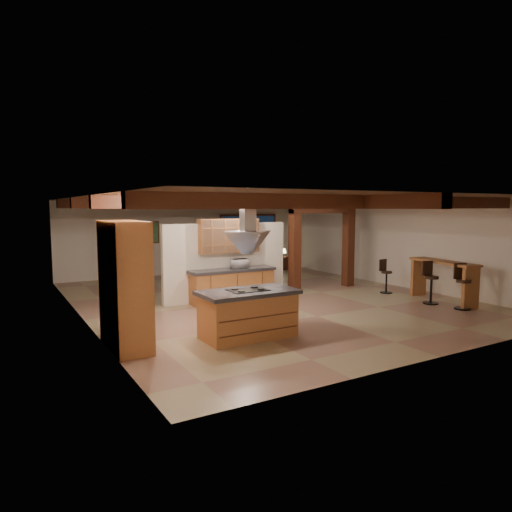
{
  "coord_description": "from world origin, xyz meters",
  "views": [
    {
      "loc": [
        -6.79,
        -11.14,
        2.65
      ],
      "look_at": [
        -0.01,
        0.5,
        1.21
      ],
      "focal_mm": 32.0,
      "sensor_mm": 36.0,
      "label": 1
    }
  ],
  "objects_px": {
    "bar_counter": "(443,274)",
    "dining_table": "(226,274)",
    "kitchen_island": "(248,313)",
    "sofa": "(246,264)"
  },
  "relations": [
    {
      "from": "bar_counter",
      "to": "dining_table",
      "type": "bearing_deg",
      "value": 124.2
    },
    {
      "from": "dining_table",
      "to": "sofa",
      "type": "xyz_separation_m",
      "value": [
        2.11,
        2.41,
        -0.05
      ]
    },
    {
      "from": "bar_counter",
      "to": "kitchen_island",
      "type": "bearing_deg",
      "value": -177.18
    },
    {
      "from": "dining_table",
      "to": "bar_counter",
      "type": "xyz_separation_m",
      "value": [
        3.91,
        -5.76,
        0.44
      ]
    },
    {
      "from": "kitchen_island",
      "to": "sofa",
      "type": "bearing_deg",
      "value": 61.28
    },
    {
      "from": "kitchen_island",
      "to": "bar_counter",
      "type": "height_order",
      "value": "bar_counter"
    },
    {
      "from": "dining_table",
      "to": "bar_counter",
      "type": "relative_size",
      "value": 0.85
    },
    {
      "from": "dining_table",
      "to": "bar_counter",
      "type": "height_order",
      "value": "bar_counter"
    },
    {
      "from": "dining_table",
      "to": "bar_counter",
      "type": "distance_m",
      "value": 6.98
    },
    {
      "from": "sofa",
      "to": "dining_table",
      "type": "bearing_deg",
      "value": 53.22
    }
  ]
}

